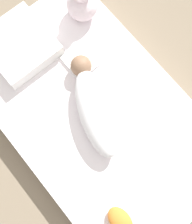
% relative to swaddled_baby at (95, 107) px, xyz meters
% --- Properties ---
extents(ground_plane, '(12.00, 12.00, 0.00)m').
position_rel_swaddled_baby_xyz_m(ground_plane, '(0.01, -0.00, -0.20)').
color(ground_plane, '#7A6B56').
extents(bed_mattress, '(1.56, 0.95, 0.13)m').
position_rel_swaddled_baby_xyz_m(bed_mattress, '(0.01, -0.00, -0.14)').
color(bed_mattress, white).
rests_on(bed_mattress, ground_plane).
extents(burp_cloth, '(0.18, 0.16, 0.02)m').
position_rel_swaddled_baby_xyz_m(burp_cloth, '(-0.29, 0.12, -0.06)').
color(burp_cloth, white).
rests_on(burp_cloth, bed_mattress).
extents(swaddled_baby, '(0.60, 0.37, 0.15)m').
position_rel_swaddled_baby_xyz_m(swaddled_baby, '(0.00, 0.00, 0.00)').
color(swaddled_baby, white).
rests_on(swaddled_baby, bed_mattress).
extents(pillow, '(0.38, 0.36, 0.10)m').
position_rel_swaddled_baby_xyz_m(pillow, '(-0.57, -0.10, -0.03)').
color(pillow, white).
rests_on(pillow, bed_mattress).
extents(bunny_plush, '(0.19, 0.19, 0.34)m').
position_rel_swaddled_baby_xyz_m(bunny_plush, '(-0.52, 0.33, 0.05)').
color(bunny_plush, silver).
rests_on(bunny_plush, bed_mattress).
extents(turtle_plush, '(0.19, 0.11, 0.07)m').
position_rel_swaddled_baby_xyz_m(turtle_plush, '(0.55, -0.28, -0.04)').
color(turtle_plush, orange).
rests_on(turtle_plush, bed_mattress).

